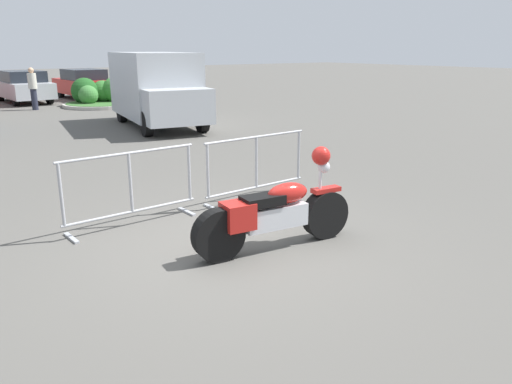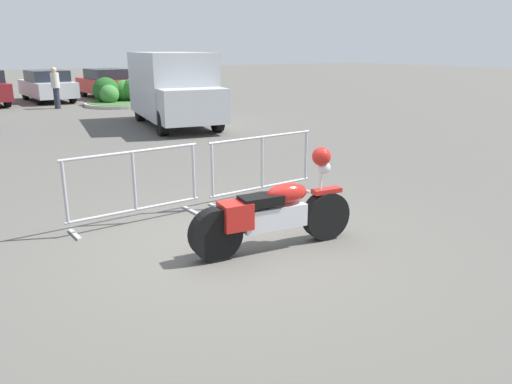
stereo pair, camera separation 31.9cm
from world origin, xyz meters
name	(u,v)px [view 2 (the right image)]	position (x,y,z in m)	size (l,w,h in m)	color
ground_plane	(232,245)	(0.00, 0.00, 0.00)	(120.00, 120.00, 0.00)	#54514C
motorcycle	(274,213)	(0.38, -0.39, 0.48)	(2.21, 0.47, 1.25)	black
crowd_barrier_near	(134,186)	(-0.72, 1.50, 0.55)	(2.02, 0.51, 1.07)	#9EA0A5
crowd_barrier_far	(262,167)	(1.48, 1.50, 0.55)	(2.02, 0.51, 1.07)	#9EA0A5
delivery_van	(173,87)	(3.74, 9.96, 1.24)	(2.77, 5.26, 2.31)	#B2B7BC
parked_car_silver	(47,86)	(1.94, 20.27, 0.73)	(1.91, 4.32, 1.44)	#B7BABF
parked_car_red	(106,83)	(4.76, 20.36, 0.73)	(1.91, 4.32, 1.44)	#B21E19
pedestrian	(56,86)	(1.61, 16.95, 0.92)	(0.43, 0.43, 1.69)	#262838
planter_island	(121,94)	(4.35, 16.98, 0.46)	(3.27, 3.27, 1.20)	#ADA89E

